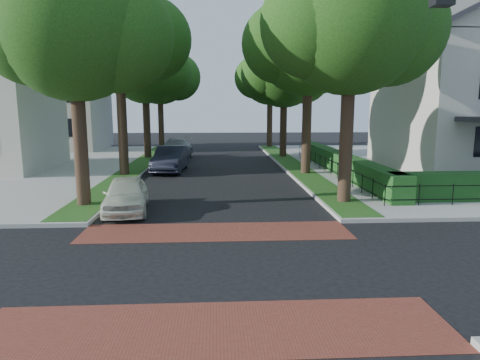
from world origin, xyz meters
TOP-DOWN VIEW (x-y plane):
  - ground at (0.00, 0.00)m, footprint 120.00×120.00m
  - crosswalk_far at (0.00, 3.20)m, footprint 9.00×2.20m
  - crosswalk_near at (0.00, -3.20)m, footprint 9.00×2.20m
  - grass_strip_ne at (5.40, 19.10)m, footprint 1.60×29.80m
  - grass_strip_nw at (-5.40, 19.10)m, footprint 1.60×29.80m
  - tree_right_near at (5.60, 7.24)m, footprint 7.75×6.67m
  - tree_right_mid at (5.61, 15.25)m, footprint 8.25×7.09m
  - tree_right_far at (5.60, 24.22)m, footprint 7.25×6.23m
  - tree_right_back at (5.60, 33.23)m, footprint 7.50×6.45m
  - tree_left_near at (-5.40, 7.23)m, footprint 7.50×6.45m
  - tree_left_mid at (-5.39, 15.24)m, footprint 8.00×6.88m
  - tree_left_far at (-5.40, 24.22)m, footprint 7.00×6.02m
  - tree_left_back at (-5.40, 33.24)m, footprint 7.75×6.66m
  - hedge_main_road at (7.70, 15.00)m, footprint 1.00×18.00m
  - fence_main_road at (6.90, 15.00)m, footprint 0.06×18.00m
  - house_left_far at (-15.49, 31.99)m, footprint 10.00×9.00m
  - parked_car_front at (-3.60, 6.23)m, footprint 2.15×4.30m
  - parked_car_middle at (-2.93, 17.10)m, footprint 2.14×5.13m
  - parked_car_rear at (-3.24, 23.68)m, footprint 2.66×5.69m

SIDE VIEW (x-z plane):
  - ground at x=0.00m, z-range 0.00..0.00m
  - crosswalk_far at x=0.00m, z-range 0.00..0.01m
  - crosswalk_near at x=0.00m, z-range 0.00..0.01m
  - grass_strip_ne at x=5.40m, z-range 0.15..0.17m
  - grass_strip_nw at x=-5.40m, z-range 0.15..0.17m
  - fence_main_road at x=6.90m, z-range 0.15..1.05m
  - parked_car_front at x=-3.60m, z-range 0.00..1.41m
  - hedge_main_road at x=7.70m, z-range 0.15..1.35m
  - parked_car_rear at x=-3.24m, z-range 0.00..1.61m
  - parked_car_middle at x=-2.93m, z-range 0.00..1.65m
  - house_left_far at x=-15.49m, z-range -0.03..10.11m
  - tree_right_far at x=5.60m, z-range 2.04..11.78m
  - tree_left_far at x=-5.40m, z-range 2.19..12.05m
  - tree_right_back at x=5.60m, z-range 2.17..12.37m
  - tree_left_near at x=-5.40m, z-range 2.17..12.37m
  - tree_left_back at x=-5.40m, z-range 2.19..12.63m
  - tree_right_near at x=5.60m, z-range 2.30..12.96m
  - tree_right_mid at x=5.61m, z-range 2.38..13.60m
  - tree_left_mid at x=-5.39m, z-range 2.60..14.08m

